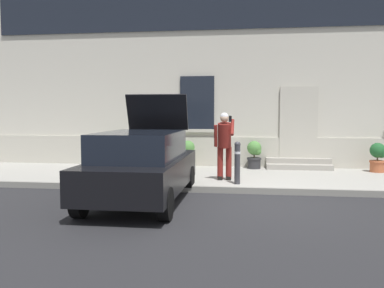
% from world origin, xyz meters
% --- Properties ---
extents(ground_plane, '(80.00, 80.00, 0.00)m').
position_xyz_m(ground_plane, '(0.00, 0.00, 0.00)').
color(ground_plane, '#232326').
extents(sidewalk, '(24.00, 3.60, 0.15)m').
position_xyz_m(sidewalk, '(0.00, 2.80, 0.07)').
color(sidewalk, '#99968E').
rests_on(sidewalk, ground).
extents(curb_edge, '(24.00, 0.12, 0.15)m').
position_xyz_m(curb_edge, '(0.00, 0.94, 0.07)').
color(curb_edge, gray).
rests_on(curb_edge, ground).
extents(building_facade, '(24.00, 1.52, 7.50)m').
position_xyz_m(building_facade, '(0.00, 5.29, 3.73)').
color(building_facade, beige).
rests_on(building_facade, ground).
extents(entrance_stoop, '(1.98, 0.64, 0.32)m').
position_xyz_m(entrance_stoop, '(1.51, 4.33, 0.28)').
color(entrance_stoop, '#9E998E').
rests_on(entrance_stoop, sidewalk).
extents(hatchback_car_black, '(1.80, 4.07, 2.34)m').
position_xyz_m(hatchback_car_black, '(-2.25, -0.31, 0.80)').
color(hatchback_car_black, black).
rests_on(hatchback_car_black, ground).
extents(bollard_near_person, '(0.15, 0.15, 1.04)m').
position_xyz_m(bollard_near_person, '(-0.30, 1.35, 0.71)').
color(bollard_near_person, '#333338').
rests_on(bollard_near_person, sidewalk).
extents(person_on_phone, '(0.51, 0.51, 1.74)m').
position_xyz_m(person_on_phone, '(-0.65, 1.86, 1.15)').
color(person_on_phone, maroon).
rests_on(person_on_phone, sidewalk).
extents(planter_olive, '(0.44, 0.44, 0.86)m').
position_xyz_m(planter_olive, '(-3.99, 4.17, 0.61)').
color(planter_olive, '#606B38').
rests_on(planter_olive, sidewalk).
extents(planter_cream, '(0.44, 0.44, 0.86)m').
position_xyz_m(planter_cream, '(-1.92, 4.10, 0.61)').
color(planter_cream, beige).
rests_on(planter_cream, sidewalk).
extents(planter_charcoal, '(0.44, 0.44, 0.86)m').
position_xyz_m(planter_charcoal, '(0.15, 4.18, 0.61)').
color(planter_charcoal, '#2D2D30').
rests_on(planter_charcoal, sidewalk).
extents(planter_terracotta, '(0.44, 0.44, 0.86)m').
position_xyz_m(planter_terracotta, '(3.71, 3.91, 0.61)').
color(planter_terracotta, '#B25B38').
rests_on(planter_terracotta, sidewalk).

